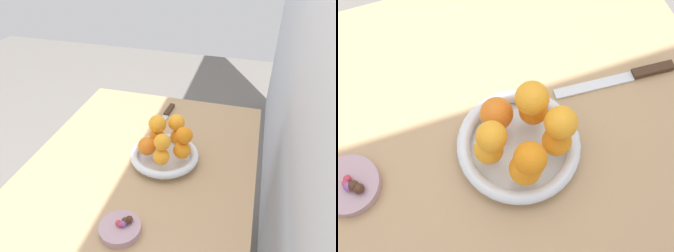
# 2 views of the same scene
# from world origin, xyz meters

# --- Properties ---
(ground_plane) EXTENTS (6.00, 6.00, 0.00)m
(ground_plane) POSITION_xyz_m (0.00, 0.00, 0.00)
(ground_plane) COLOR slate
(dining_table) EXTENTS (1.10, 0.76, 0.74)m
(dining_table) POSITION_xyz_m (0.00, 0.00, 0.65)
(dining_table) COLOR tan
(dining_table) RESTS_ON ground_plane
(fruit_bowl) EXTENTS (0.23, 0.23, 0.04)m
(fruit_bowl) POSITION_xyz_m (-0.10, 0.07, 0.76)
(fruit_bowl) COLOR silver
(fruit_bowl) RESTS_ON dining_table
(candy_dish) EXTENTS (0.11, 0.11, 0.02)m
(candy_dish) POSITION_xyz_m (0.21, 0.04, 0.75)
(candy_dish) COLOR #B28C99
(candy_dish) RESTS_ON dining_table
(orange_0) EXTENTS (0.05, 0.05, 0.05)m
(orange_0) POSITION_xyz_m (-0.04, 0.08, 0.81)
(orange_0) COLOR orange
(orange_0) RESTS_ON fruit_bowl
(orange_1) EXTENTS (0.06, 0.06, 0.06)m
(orange_1) POSITION_xyz_m (-0.09, 0.14, 0.81)
(orange_1) COLOR orange
(orange_1) RESTS_ON fruit_bowl
(orange_2) EXTENTS (0.05, 0.05, 0.05)m
(orange_2) POSITION_xyz_m (-0.16, 0.10, 0.81)
(orange_2) COLOR orange
(orange_2) RESTS_ON fruit_bowl
(orange_3) EXTENTS (0.05, 0.05, 0.05)m
(orange_3) POSITION_xyz_m (-0.15, 0.03, 0.81)
(orange_3) COLOR orange
(orange_3) RESTS_ON fruit_bowl
(orange_4) EXTENTS (0.06, 0.06, 0.06)m
(orange_4) POSITION_xyz_m (-0.08, 0.02, 0.81)
(orange_4) COLOR orange
(orange_4) RESTS_ON fruit_bowl
(orange_5) EXTENTS (0.06, 0.06, 0.06)m
(orange_5) POSITION_xyz_m (-0.10, 0.14, 0.87)
(orange_5) COLOR orange
(orange_5) RESTS_ON orange_1
(orange_6) EXTENTS (0.06, 0.06, 0.06)m
(orange_6) POSITION_xyz_m (-0.17, 0.10, 0.86)
(orange_6) COLOR orange
(orange_6) RESTS_ON orange_2
(orange_7) EXTENTS (0.05, 0.05, 0.05)m
(orange_7) POSITION_xyz_m (-0.05, 0.08, 0.86)
(orange_7) COLOR orange
(orange_7) RESTS_ON orange_0
(orange_8) EXTENTS (0.06, 0.06, 0.06)m
(orange_8) POSITION_xyz_m (-0.14, 0.04, 0.86)
(orange_8) COLOR orange
(orange_8) RESTS_ON orange_3
(candy_ball_0) EXTENTS (0.02, 0.02, 0.02)m
(candy_ball_0) POSITION_xyz_m (0.20, 0.05, 0.77)
(candy_ball_0) COLOR #472819
(candy_ball_0) RESTS_ON candy_dish
(candy_ball_1) EXTENTS (0.02, 0.02, 0.02)m
(candy_ball_1) POSITION_xyz_m (0.19, 0.06, 0.77)
(candy_ball_1) COLOR #472819
(candy_ball_1) RESTS_ON candy_dish
(candy_ball_2) EXTENTS (0.01, 0.01, 0.01)m
(candy_ball_2) POSITION_xyz_m (0.21, 0.04, 0.77)
(candy_ball_2) COLOR #C6384C
(candy_ball_2) RESTS_ON candy_dish
(candy_ball_3) EXTENTS (0.02, 0.02, 0.02)m
(candy_ball_3) POSITION_xyz_m (0.21, 0.05, 0.77)
(candy_ball_3) COLOR #8C4C99
(candy_ball_3) RESTS_ON candy_dish
(candy_ball_4) EXTENTS (0.01, 0.01, 0.01)m
(candy_ball_4) POSITION_xyz_m (0.21, 0.03, 0.77)
(candy_ball_4) COLOR #C6384C
(candy_ball_4) RESTS_ON candy_dish
(knife) EXTENTS (0.26, 0.04, 0.01)m
(knife) POSITION_xyz_m (-0.37, -0.00, 0.75)
(knife) COLOR #3F2819
(knife) RESTS_ON dining_table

